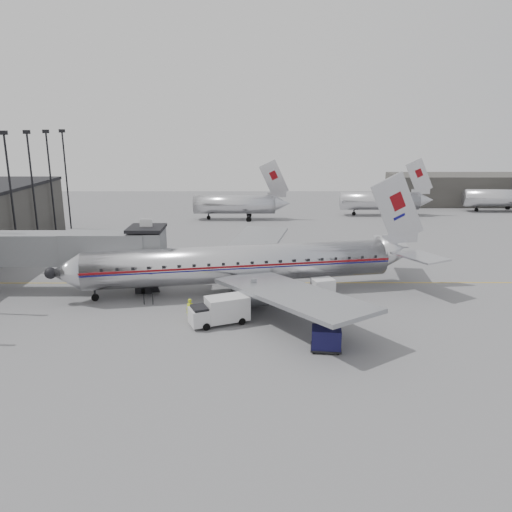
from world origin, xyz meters
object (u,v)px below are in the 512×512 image
at_px(service_van, 220,310).
at_px(baggage_cart_navy, 326,339).
at_px(ramp_worker, 190,309).
at_px(airliner, 247,263).
at_px(baggage_cart_white, 323,287).

distance_m(service_van, baggage_cart_navy, 9.45).
relative_size(service_van, ramp_worker, 2.84).
relative_size(airliner, ramp_worker, 19.91).
relative_size(airliner, baggage_cart_navy, 15.12).
height_order(airliner, baggage_cart_white, airliner).
xyz_separation_m(airliner, ramp_worker, (-4.64, -7.18, -1.99)).
relative_size(airliner, service_van, 7.00).
bearing_deg(ramp_worker, service_van, -15.83).
xyz_separation_m(airliner, baggage_cart_white, (7.28, -1.13, -2.01)).
distance_m(baggage_cart_white, ramp_worker, 13.37).
bearing_deg(ramp_worker, baggage_cart_navy, -25.15).
bearing_deg(ramp_worker, airliner, 61.32).
bearing_deg(baggage_cart_navy, baggage_cart_white, 90.67).
xyz_separation_m(service_van, baggage_cart_navy, (8.01, -5.01, -0.27)).
xyz_separation_m(airliner, service_van, (-2.07, -8.12, -1.71)).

